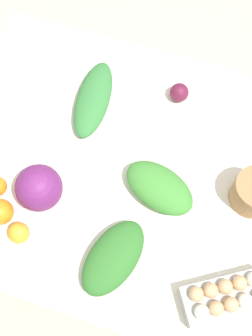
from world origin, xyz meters
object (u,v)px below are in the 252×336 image
object	(u,v)px
cabbage_purple	(39,188)
greens_bunch_dandelion	(159,188)
greens_bunch_beet_tops	(113,258)
orange_2	(19,233)
orange_3	(1,212)
egg_carton	(226,297)
beet_root	(179,93)
greens_bunch_scallion	(93,99)

from	to	relation	value
cabbage_purple	greens_bunch_dandelion	bearing A→B (deg)	-160.25
greens_bunch_dandelion	greens_bunch_beet_tops	xyz separation A→B (m)	(0.07, 0.26, -0.00)
orange_2	orange_3	size ratio (longest dim) A/B	0.82
egg_carton	greens_bunch_beet_tops	xyz separation A→B (m)	(0.35, -0.01, -0.01)
beet_root	orange_2	distance (m)	0.72
greens_bunch_beet_tops	orange_2	xyz separation A→B (m)	(0.30, 0.02, -0.00)
cabbage_purple	orange_3	bearing A→B (deg)	47.32
egg_carton	beet_root	xyz separation A→B (m)	(0.31, -0.63, -0.01)
greens_bunch_scallion	beet_root	bearing A→B (deg)	-157.00
greens_bunch_dandelion	orange_3	distance (m)	0.50
cabbage_purple	greens_bunch_beet_tops	bearing A→B (deg)	155.92
beet_root	orange_3	size ratio (longest dim) A/B	0.81
greens_bunch_dandelion	orange_3	bearing A→B (deg)	27.04
cabbage_purple	orange_2	distance (m)	0.15
greens_bunch_beet_tops	beet_root	size ratio (longest dim) A/B	3.91
egg_carton	orange_3	distance (m)	0.73
orange_2	orange_3	world-z (taller)	orange_3
greens_bunch_dandelion	greens_bunch_beet_tops	bearing A→B (deg)	74.91
egg_carton	orange_2	world-z (taller)	egg_carton
beet_root	orange_2	world-z (taller)	same
greens_bunch_scallion	orange_2	distance (m)	0.52
greens_bunch_dandelion	beet_root	xyz separation A→B (m)	(0.03, -0.36, -0.01)
egg_carton	cabbage_purple	bearing A→B (deg)	-43.75
egg_carton	greens_bunch_dandelion	world-z (taller)	egg_carton
cabbage_purple	greens_bunch_dandelion	size ratio (longest dim) A/B	0.62
beet_root	egg_carton	bearing A→B (deg)	116.71
cabbage_purple	beet_root	size ratio (longest dim) A/B	2.25
cabbage_purple	egg_carton	xyz separation A→B (m)	(-0.64, 0.14, -0.03)
orange_3	cabbage_purple	bearing A→B (deg)	-132.68
greens_bunch_beet_tops	orange_3	bearing A→B (deg)	-3.96
greens_bunch_scallion	orange_2	world-z (taller)	same
greens_bunch_dandelion	orange_3	xyz separation A→B (m)	(0.45, 0.23, -0.00)
orange_2	orange_3	bearing A→B (deg)	-29.20
beet_root	orange_2	xyz separation A→B (m)	(0.34, 0.63, 0.00)
orange_2	greens_bunch_scallion	bearing A→B (deg)	-96.68
beet_root	greens_bunch_dandelion	bearing A→B (deg)	95.41
greens_bunch_beet_tops	orange_3	xyz separation A→B (m)	(0.38, -0.03, 0.00)
egg_carton	orange_2	bearing A→B (deg)	-30.88
beet_root	orange_2	size ratio (longest dim) A/B	0.99
egg_carton	greens_bunch_dandelion	bearing A→B (deg)	-74.89
egg_carton	orange_2	xyz separation A→B (m)	(0.65, 0.01, -0.01)
cabbage_purple	orange_3	distance (m)	0.14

